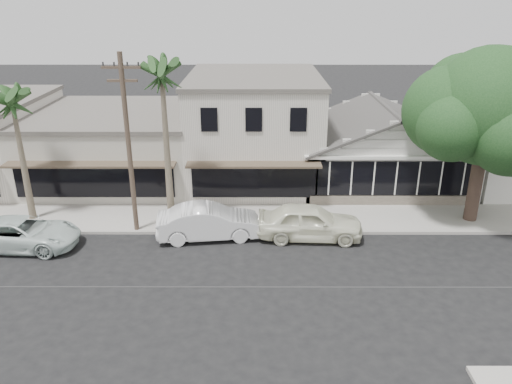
{
  "coord_description": "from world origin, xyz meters",
  "views": [
    {
      "loc": [
        -2.83,
        -17.87,
        11.42
      ],
      "look_at": [
        -2.87,
        6.0,
        1.89
      ],
      "focal_mm": 35.0,
      "sensor_mm": 36.0,
      "label": 1
    }
  ],
  "objects_px": {
    "car_1": "(209,222)",
    "shade_tree": "(485,109)",
    "car_2": "(23,233)",
    "car_0": "(310,222)",
    "utility_pole": "(128,142)"
  },
  "relations": [
    {
      "from": "utility_pole",
      "to": "car_0",
      "type": "xyz_separation_m",
      "value": [
        8.8,
        -0.65,
        -3.9
      ]
    },
    {
      "from": "car_1",
      "to": "car_2",
      "type": "xyz_separation_m",
      "value": [
        -8.85,
        -1.06,
        -0.11
      ]
    },
    {
      "from": "shade_tree",
      "to": "utility_pole",
      "type": "bearing_deg",
      "value": -174.9
    },
    {
      "from": "car_0",
      "to": "car_2",
      "type": "bearing_deg",
      "value": 97.03
    },
    {
      "from": "utility_pole",
      "to": "car_0",
      "type": "relative_size",
      "value": 1.73
    },
    {
      "from": "utility_pole",
      "to": "car_1",
      "type": "height_order",
      "value": "utility_pole"
    },
    {
      "from": "utility_pole",
      "to": "car_2",
      "type": "bearing_deg",
      "value": -161.53
    },
    {
      "from": "car_2",
      "to": "shade_tree",
      "type": "height_order",
      "value": "shade_tree"
    },
    {
      "from": "car_1",
      "to": "car_2",
      "type": "height_order",
      "value": "car_1"
    },
    {
      "from": "car_0",
      "to": "shade_tree",
      "type": "distance_m",
      "value": 10.39
    },
    {
      "from": "car_1",
      "to": "shade_tree",
      "type": "height_order",
      "value": "shade_tree"
    },
    {
      "from": "car_2",
      "to": "shade_tree",
      "type": "xyz_separation_m",
      "value": [
        22.59,
        3.25,
        5.31
      ]
    },
    {
      "from": "utility_pole",
      "to": "car_1",
      "type": "relative_size",
      "value": 1.74
    },
    {
      "from": "car_2",
      "to": "utility_pole",
      "type": "bearing_deg",
      "value": -68.53
    },
    {
      "from": "car_1",
      "to": "shade_tree",
      "type": "xyz_separation_m",
      "value": [
        13.74,
        2.2,
        5.2
      ]
    }
  ]
}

